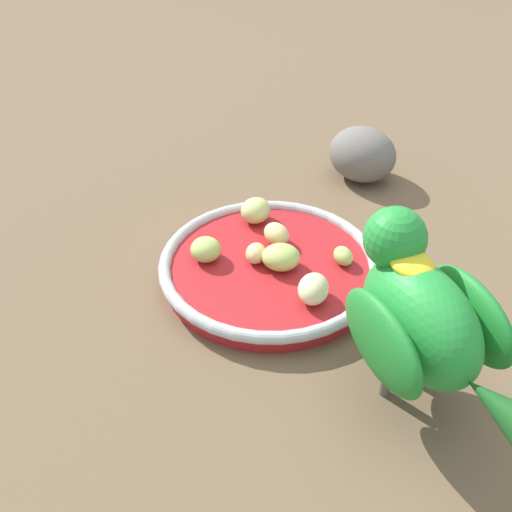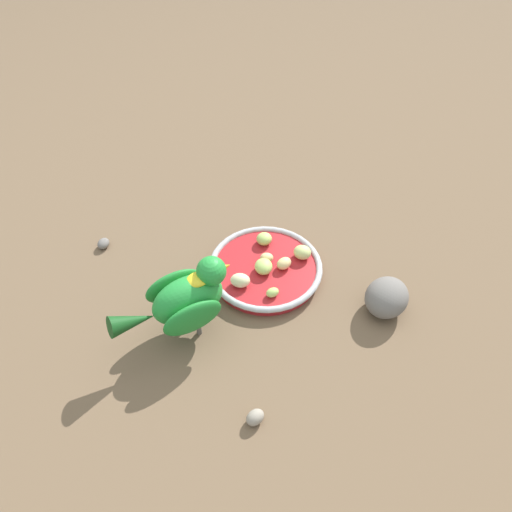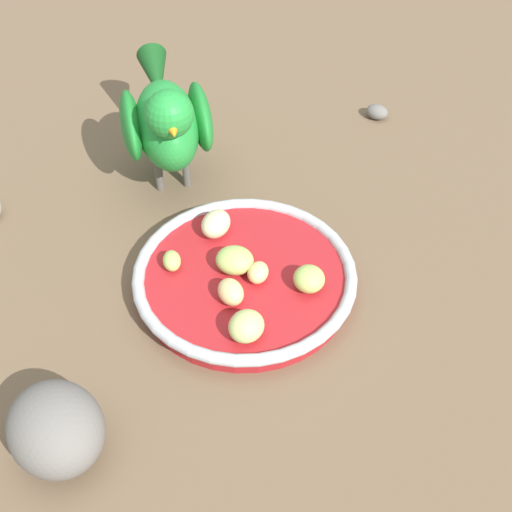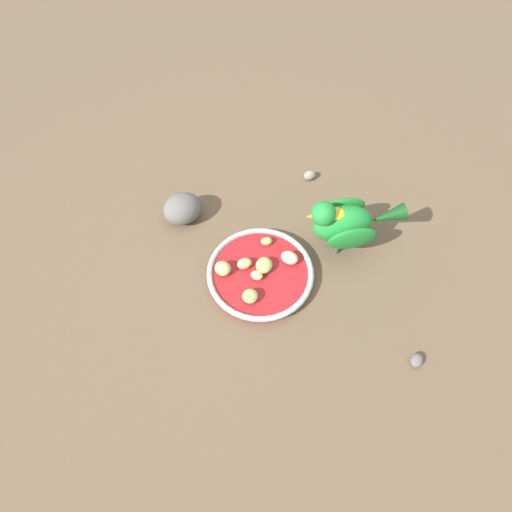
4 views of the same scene
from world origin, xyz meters
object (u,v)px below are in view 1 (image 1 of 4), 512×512
object	(u,v)px
apple_piece_4	(280,234)
parrot	(424,319)
apple_piece_5	(313,289)
apple_piece_6	(206,249)
apple_piece_0	(285,257)
apple_piece_1	(343,256)
feeding_bowl	(269,265)
rock_large	(362,154)
apple_piece_3	(256,253)
apple_piece_2	(256,211)

from	to	relation	value
apple_piece_4	parrot	size ratio (longest dim) A/B	0.14
apple_piece_5	apple_piece_6	size ratio (longest dim) A/B	1.17
apple_piece_0	apple_piece_6	xyz separation A→B (m)	(0.08, -0.02, -0.00)
apple_piece_1	apple_piece_0	bearing A→B (deg)	1.58
feeding_bowl	parrot	bearing A→B (deg)	120.63
apple_piece_1	rock_large	xyz separation A→B (m)	(-0.06, -0.20, 0.01)
apple_piece_3	parrot	xyz separation A→B (m)	(-0.11, 0.17, 0.06)
apple_piece_6	feeding_bowl	bearing A→B (deg)	172.69
feeding_bowl	apple_piece_4	xyz separation A→B (m)	(-0.01, -0.03, 0.02)
feeding_bowl	apple_piece_2	size ratio (longest dim) A/B	6.44
apple_piece_3	apple_piece_5	xyz separation A→B (m)	(-0.05, 0.06, 0.00)
apple_piece_0	apple_piece_5	xyz separation A→B (m)	(-0.02, 0.05, 0.00)
apple_piece_6	apple_piece_2	bearing A→B (deg)	-131.02
feeding_bowl	apple_piece_0	bearing A→B (deg)	142.41
feeding_bowl	apple_piece_6	distance (m)	0.07
apple_piece_2	apple_piece_5	distance (m)	0.14
apple_piece_1	apple_piece_3	xyz separation A→B (m)	(0.09, -0.01, 0.00)
apple_piece_4	apple_piece_6	size ratio (longest dim) A/B	0.98
feeding_bowl	parrot	size ratio (longest dim) A/B	1.04
apple_piece_2	apple_piece_4	bearing A→B (deg)	117.13
feeding_bowl	rock_large	world-z (taller)	rock_large
apple_piece_3	apple_piece_4	size ratio (longest dim) A/B	0.83
apple_piece_2	parrot	bearing A→B (deg)	114.08
apple_piece_2	apple_piece_6	world-z (taller)	apple_piece_2
apple_piece_1	apple_piece_3	distance (m)	0.09
apple_piece_6	rock_large	bearing A→B (deg)	-137.96
feeding_bowl	apple_piece_0	xyz separation A→B (m)	(-0.01, 0.01, 0.02)
apple_piece_1	apple_piece_4	size ratio (longest dim) A/B	0.80
apple_piece_4	parrot	xyz separation A→B (m)	(-0.09, 0.20, 0.06)
feeding_bowl	apple_piece_4	size ratio (longest dim) A/B	7.17
apple_piece_3	apple_piece_6	xyz separation A→B (m)	(0.05, -0.01, 0.00)
apple_piece_1	parrot	xyz separation A→B (m)	(-0.03, 0.16, 0.06)
apple_piece_2	apple_piece_6	size ratio (longest dim) A/B	1.09
apple_piece_3	parrot	world-z (taller)	parrot
apple_piece_0	apple_piece_2	world-z (taller)	apple_piece_2
apple_piece_4	apple_piece_5	xyz separation A→B (m)	(-0.02, 0.09, 0.00)
parrot	rock_large	size ratio (longest dim) A/B	2.48
apple_piece_1	apple_piece_5	bearing A→B (deg)	53.80
apple_piece_4	apple_piece_6	world-z (taller)	apple_piece_6
apple_piece_2	rock_large	xyz separation A→B (m)	(-0.15, -0.12, 0.00)
apple_piece_4	rock_large	distance (m)	0.20
rock_large	apple_piece_4	bearing A→B (deg)	52.38
apple_piece_0	apple_piece_5	distance (m)	0.06
parrot	rock_large	xyz separation A→B (m)	(-0.04, -0.36, -0.06)
apple_piece_6	apple_piece_5	bearing A→B (deg)	144.37
apple_piece_1	rock_large	size ratio (longest dim) A/B	0.29
feeding_bowl	parrot	world-z (taller)	parrot
apple_piece_0	apple_piece_3	world-z (taller)	apple_piece_0
apple_piece_1	apple_piece_5	world-z (taller)	apple_piece_5
feeding_bowl	apple_piece_6	xyz separation A→B (m)	(0.06, -0.01, 0.02)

